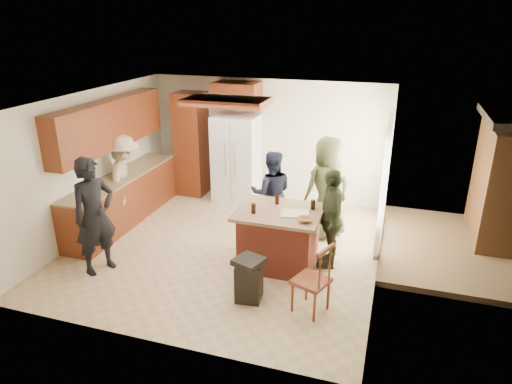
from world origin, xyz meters
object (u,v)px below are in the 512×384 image
(person_side_right, at_px, (331,218))
(kitchen_island, at_px, (279,238))
(person_front_left, at_px, (95,216))
(refrigerator, at_px, (237,159))
(spindle_chair, at_px, (312,281))
(trash_bin, at_px, (249,279))
(person_behind_left, at_px, (271,193))
(person_behind_right, at_px, (327,188))
(person_counter, at_px, (125,180))

(person_side_right, relative_size, kitchen_island, 1.24)
(person_front_left, distance_m, refrigerator, 3.52)
(refrigerator, xyz_separation_m, spindle_chair, (2.28, -3.43, -0.45))
(trash_bin, xyz_separation_m, spindle_chair, (0.88, -0.01, 0.13))
(person_behind_left, xyz_separation_m, person_behind_right, (0.95, 0.17, 0.14))
(person_counter, bearing_deg, kitchen_island, -124.20)
(person_behind_left, height_order, spindle_chair, person_behind_left)
(person_counter, bearing_deg, trash_bin, -141.33)
(trash_bin, bearing_deg, person_front_left, 178.62)
(person_front_left, xyz_separation_m, person_side_right, (3.33, 1.22, -0.11))
(person_side_right, distance_m, trash_bin, 1.64)
(person_side_right, distance_m, person_counter, 3.92)
(spindle_chair, bearing_deg, person_front_left, 178.76)
(person_front_left, distance_m, person_counter, 1.78)
(person_behind_right, bearing_deg, kitchen_island, 27.65)
(person_behind_left, relative_size, person_side_right, 0.96)
(person_behind_right, height_order, person_side_right, person_behind_right)
(person_behind_left, height_order, person_counter, person_counter)
(person_front_left, xyz_separation_m, refrigerator, (1.03, 3.36, -0.00))
(person_behind_right, xyz_separation_m, refrigerator, (-2.08, 1.16, -0.00))
(person_front_left, height_order, refrigerator, person_front_left)
(person_front_left, xyz_separation_m, person_behind_left, (2.15, 2.03, -0.14))
(person_behind_left, distance_m, person_side_right, 1.43)
(person_behind_right, relative_size, spindle_chair, 1.82)
(person_behind_right, xyz_separation_m, person_counter, (-3.67, -0.52, -0.07))
(kitchen_island, relative_size, spindle_chair, 1.29)
(person_behind_left, bearing_deg, trash_bin, 81.47)
(person_behind_left, relative_size, person_counter, 0.91)
(person_behind_right, relative_size, person_side_right, 1.14)
(person_front_left, height_order, person_counter, person_front_left)
(person_behind_left, xyz_separation_m, refrigerator, (-1.13, 1.33, 0.14))
(person_behind_right, bearing_deg, refrigerator, -68.58)
(person_front_left, height_order, kitchen_island, person_front_left)
(person_front_left, xyz_separation_m, kitchen_island, (2.58, 0.95, -0.43))
(person_side_right, distance_m, spindle_chair, 1.34)
(kitchen_island, distance_m, trash_bin, 1.04)
(kitchen_island, xyz_separation_m, spindle_chair, (0.73, -1.03, -0.02))
(person_front_left, bearing_deg, person_side_right, -44.62)
(person_behind_left, distance_m, trash_bin, 2.15)
(refrigerator, relative_size, spindle_chair, 1.81)
(person_side_right, relative_size, spindle_chair, 1.60)
(kitchen_island, relative_size, trash_bin, 2.03)
(kitchen_island, bearing_deg, person_behind_right, 67.10)
(trash_bin, relative_size, spindle_chair, 0.63)
(person_behind_left, relative_size, refrigerator, 0.85)
(person_behind_left, relative_size, person_behind_right, 0.85)
(person_front_left, xyz_separation_m, person_behind_right, (3.11, 2.20, -0.00))
(person_behind_right, distance_m, trash_bin, 2.43)
(spindle_chair, bearing_deg, refrigerator, 123.58)
(person_side_right, height_order, refrigerator, refrigerator)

